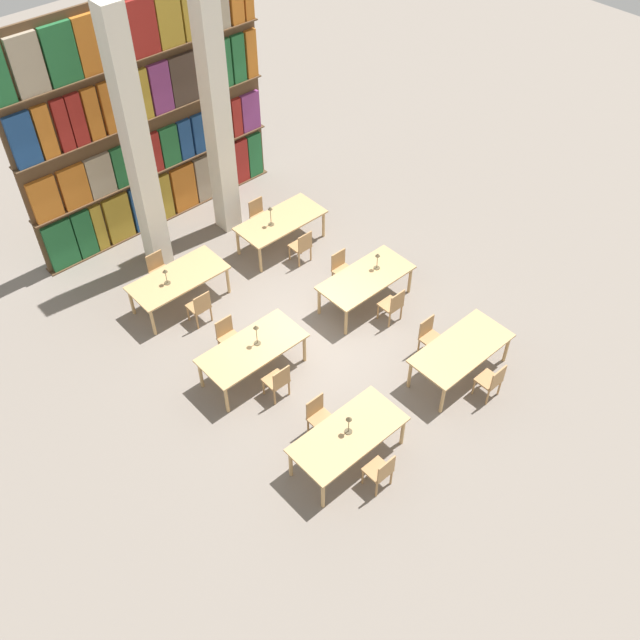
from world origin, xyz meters
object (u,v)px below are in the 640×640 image
at_px(reading_table_2, 252,350).
at_px(chair_9, 159,270).
at_px(chair_7, 342,268).
at_px(chair_11, 259,215).
at_px(desk_lamp_3, 166,274).
at_px(pillar_center, 217,115).
at_px(reading_table_3, 366,279).
at_px(chair_3, 430,336).
at_px(reading_table_5, 281,222).
at_px(chair_4, 278,381).
at_px(reading_table_0, 348,436).
at_px(chair_5, 228,336).
at_px(desk_lamp_0, 349,422).
at_px(reading_table_4, 178,279).
at_px(desk_lamp_2, 377,258).
at_px(chair_2, 491,380).
at_px(chair_0, 381,471).
at_px(desk_lamp_1, 256,331).
at_px(chair_10, 302,246).
at_px(desk_lamp_4, 270,213).
at_px(chair_8, 200,306).
at_px(chair_1, 319,416).
at_px(reading_table_1, 461,350).
at_px(pillar_left, 137,149).
at_px(chair_6, 393,305).

height_order(reading_table_2, chair_9, chair_9).
height_order(chair_7, chair_11, same).
bearing_deg(desk_lamp_3, pillar_center, 30.06).
bearing_deg(reading_table_3, chair_3, -91.96).
bearing_deg(chair_7, reading_table_5, -86.82).
relative_size(chair_4, reading_table_3, 0.41).
relative_size(reading_table_0, desk_lamp_3, 5.44).
xyz_separation_m(chair_5, desk_lamp_3, (-0.17, 1.86, 0.55)).
height_order(desk_lamp_0, reading_table_3, desk_lamp_0).
bearing_deg(reading_table_4, chair_7, -32.18).
bearing_deg(chair_4, reading_table_2, 88.72).
bearing_deg(desk_lamp_3, desk_lamp_2, -35.86).
height_order(chair_5, chair_7, same).
distance_m(chair_2, chair_7, 4.27).
bearing_deg(chair_7, chair_9, -41.40).
bearing_deg(chair_0, chair_7, 53.95).
bearing_deg(reading_table_3, desk_lamp_1, 179.41).
bearing_deg(chair_2, chair_0, 179.88).
distance_m(chair_10, desk_lamp_4, 1.04).
height_order(chair_3, chair_5, same).
height_order(chair_8, chair_10, same).
bearing_deg(chair_7, desk_lamp_3, -29.73).
bearing_deg(chair_7, desk_lamp_4, -78.66).
xyz_separation_m(desk_lamp_2, chair_11, (-0.48, 3.50, -0.57)).
height_order(pillar_center, chair_2, pillar_center).
bearing_deg(chair_8, reading_table_3, -32.28).
distance_m(chair_4, chair_9, 4.23).
relative_size(chair_2, reading_table_5, 0.41).
distance_m(chair_1, chair_9, 5.38).
height_order(reading_table_1, desk_lamp_4, desk_lamp_4).
height_order(desk_lamp_0, desk_lamp_3, desk_lamp_0).
relative_size(reading_table_1, desk_lamp_2, 5.14).
height_order(pillar_left, reading_table_0, pillar_left).
bearing_deg(desk_lamp_0, chair_2, -15.24).
distance_m(chair_3, reading_table_5, 4.68).
bearing_deg(chair_2, reading_table_4, 115.37).
bearing_deg(reading_table_5, desk_lamp_0, -118.87).
bearing_deg(chair_7, reading_table_4, -32.18).
xyz_separation_m(chair_0, reading_table_5, (2.99, 6.24, 0.22)).
bearing_deg(chair_10, chair_2, -89.52).
relative_size(desk_lamp_2, chair_10, 0.47).
bearing_deg(desk_lamp_0, chair_1, 90.15).
relative_size(desk_lamp_1, chair_6, 0.58).
distance_m(chair_3, chair_10, 3.89).
relative_size(reading_table_2, reading_table_3, 1.00).
distance_m(chair_0, chair_4, 2.72).
relative_size(chair_1, reading_table_2, 0.41).
height_order(pillar_center, desk_lamp_4, pillar_center).
xyz_separation_m(chair_0, chair_10, (2.96, 5.45, 0.00)).
height_order(chair_4, chair_10, same).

